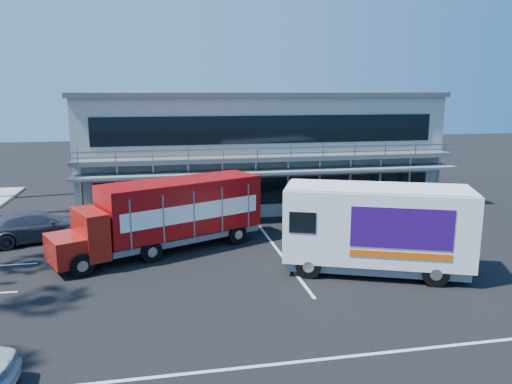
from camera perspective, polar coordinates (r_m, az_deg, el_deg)
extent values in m
plane|color=black|center=(19.91, -0.62, -10.32)|extent=(120.00, 120.00, 0.00)
cube|color=gray|center=(34.00, -0.28, 4.93)|extent=(22.00, 10.00, 7.00)
cube|color=#515454|center=(33.78, -0.28, 11.09)|extent=(22.40, 10.40, 0.30)
cube|color=#515454|center=(28.55, 1.85, 3.86)|extent=(22.00, 1.20, 0.25)
cube|color=gray|center=(27.96, 2.11, 4.72)|extent=(22.00, 0.08, 0.90)
cube|color=slate|center=(28.36, 1.97, 2.38)|extent=(22.00, 1.80, 0.15)
cube|color=black|center=(29.44, 1.57, 0.15)|extent=(20.00, 0.06, 1.60)
cube|color=black|center=(28.94, 1.61, 7.15)|extent=(20.00, 0.06, 1.60)
cube|color=maroon|center=(22.24, -20.86, -6.16)|extent=(2.09, 2.48, 1.13)
cube|color=maroon|center=(22.36, -18.39, -4.50)|extent=(1.85, 2.54, 1.98)
cube|color=black|center=(22.22, -18.48, -3.10)|extent=(0.89, 1.84, 0.66)
cube|color=#96090B|center=(23.80, -8.51, -1.55)|extent=(7.84, 5.31, 2.45)
cube|color=slate|center=(24.17, -8.41, -4.93)|extent=(7.69, 4.99, 0.28)
cube|color=white|center=(22.80, -7.12, -2.34)|extent=(6.31, 2.94, 0.80)
cube|color=white|center=(24.86, -9.77, -1.25)|extent=(6.31, 2.94, 0.80)
cylinder|color=black|center=(21.49, -19.30, -7.93)|extent=(1.01, 0.67, 0.98)
cylinder|color=black|center=(23.40, -20.79, -6.45)|extent=(1.01, 0.67, 0.98)
cylinder|color=black|center=(22.46, -11.88, -6.67)|extent=(1.01, 0.67, 0.98)
cylinder|color=black|center=(24.29, -13.90, -5.37)|extent=(1.01, 0.67, 0.98)
cylinder|color=black|center=(24.54, -2.17, -4.86)|extent=(1.01, 0.67, 0.98)
cylinder|color=black|center=(26.22, -4.70, -3.81)|extent=(1.01, 0.67, 0.98)
cube|color=white|center=(20.93, 13.62, -3.60)|extent=(7.83, 5.07, 2.96)
cube|color=slate|center=(21.40, 13.41, -7.85)|extent=(7.46, 4.72, 0.37)
cube|color=black|center=(20.93, 3.54, -2.39)|extent=(0.82, 1.96, 1.01)
cube|color=white|center=(20.59, 13.82, 0.47)|extent=(7.67, 4.97, 0.08)
cube|color=#310B65|center=(19.71, 16.31, -4.04)|extent=(3.56, 1.42, 1.59)
cube|color=#310B65|center=(22.19, 15.65, -2.28)|extent=(3.56, 1.42, 1.59)
cube|color=#F2590C|center=(20.01, 16.14, -6.97)|extent=(3.56, 1.41, 0.26)
cylinder|color=black|center=(20.32, 6.03, -8.39)|extent=(1.05, 0.63, 1.02)
cylinder|color=black|center=(22.44, 6.47, -6.46)|extent=(1.05, 0.63, 1.02)
cylinder|color=black|center=(20.59, 19.84, -8.77)|extent=(1.05, 0.63, 1.02)
cylinder|color=black|center=(22.68, 18.93, -6.83)|extent=(1.05, 0.63, 1.02)
imported|color=#343745|center=(27.32, -23.80, -3.57)|extent=(5.62, 3.80, 1.51)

